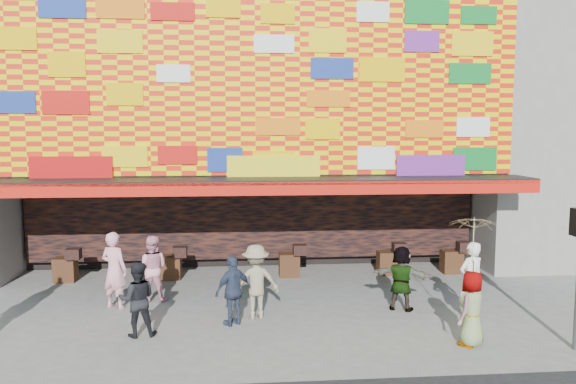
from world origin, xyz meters
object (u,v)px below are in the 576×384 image
Objects in this scene: ped_e at (233,290)px; ped_h at (471,280)px; ped_c at (137,299)px; parasol at (474,240)px; ped_b at (114,270)px; ped_d at (256,282)px; ped_f at (401,278)px; ped_g at (472,308)px; ped_i at (152,268)px.

ped_h is (5.49, -0.01, 0.11)m from ped_e.
parasol is (6.84, -1.13, 1.37)m from ped_c.
ped_c is at bearing 140.12° from ped_b.
ped_d is (3.43, -1.07, -0.08)m from ped_b.
ped_e is at bearing 27.98° from ped_d.
ped_c is 1.01× the size of ped_e.
ped_h is (7.51, 0.51, 0.10)m from ped_c.
ped_e is 4.11m from ped_f.
ped_e reaches higher than ped_g.
ped_i is at bearing -122.48° from ped_b.
ped_e is at bearing 141.06° from ped_i.
ped_i reaches higher than ped_c.
ped_g is at bearing -176.22° from ped_b.
ped_g is (0.77, -2.35, -0.02)m from ped_f.
ped_g is (4.31, -2.05, -0.09)m from ped_d.
ped_f is (4.05, 0.70, 0.00)m from ped_e.
ped_e is at bearing -173.45° from ped_c.
ped_h is 1.06× the size of ped_i.
ped_e is 0.93× the size of ped_i.
ped_f is 0.94× the size of ped_i.
ped_e is at bearing -60.73° from ped_g.
ped_f is at bearing 174.07° from ped_d.
ped_h is 0.95× the size of parasol.
ped_b is 8.35m from ped_g.
ped_d is at bearing -167.68° from ped_c.
ped_d is 1.02× the size of ped_i.
ped_c is at bearing 9.35° from ped_d.
ped_e is 0.88× the size of ped_h.
ped_i is (-7.58, 2.00, -0.05)m from ped_h.
ped_d is at bearing -67.39° from ped_g.
ped_h is at bearing 176.14° from ped_c.
ped_c is 1.04× the size of ped_g.
ped_b is 1.06× the size of ped_h.
parasol reaches higher than ped_f.
parasol reaches higher than ped_e.
ped_g is 0.81× the size of parasol.
parasol is (7.74, -3.12, 1.22)m from ped_b.
ped_b reaches higher than ped_c.
parasol is at bearing -176.22° from ped_b.
ped_c is 7.06m from parasol.
ped_d is 3.05m from ped_i.
ped_e is (2.02, 0.51, -0.01)m from ped_c.
ped_d is 0.91× the size of parasol.
ped_d is 1.12× the size of ped_g.
ped_i is at bearing -35.53° from ped_h.
ped_c is at bearing 170.64° from parasol.
ped_h reaches higher than ped_e.
ped_e is 2.89m from ped_i.
ped_c is at bearing 96.37° from ped_i.
ped_c is at bearing -16.89° from ped_h.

